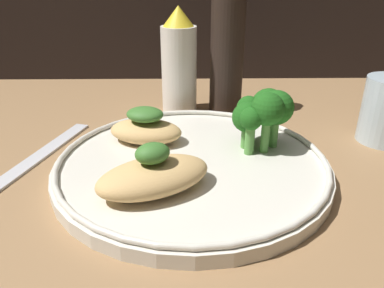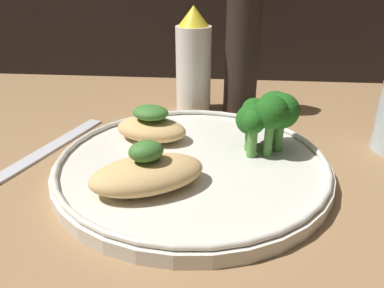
% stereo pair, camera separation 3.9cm
% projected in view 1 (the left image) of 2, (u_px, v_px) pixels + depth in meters
% --- Properties ---
extents(ground_plane, '(1.80, 1.80, 0.01)m').
position_uv_depth(ground_plane, '(192.00, 176.00, 0.41)').
color(ground_plane, '#936D47').
extents(plate, '(0.29, 0.29, 0.02)m').
position_uv_depth(plate, '(192.00, 164.00, 0.40)').
color(plate, silver).
rests_on(plate, ground_plane).
extents(grilled_meat_front, '(0.12, 0.10, 0.05)m').
position_uv_depth(grilled_meat_front, '(154.00, 175.00, 0.34)').
color(grilled_meat_front, tan).
rests_on(grilled_meat_front, plate).
extents(grilled_meat_middle, '(0.09, 0.07, 0.04)m').
position_uv_depth(grilled_meat_middle, '(146.00, 128.00, 0.44)').
color(grilled_meat_middle, tan).
rests_on(grilled_meat_middle, plate).
extents(broccoli_bunch, '(0.07, 0.07, 0.07)m').
position_uv_depth(broccoli_bunch, '(264.00, 111.00, 0.41)').
color(broccoli_bunch, '#569942').
rests_on(broccoli_bunch, plate).
extents(sauce_bottle, '(0.05, 0.05, 0.15)m').
position_uv_depth(sauce_bottle, '(179.00, 63.00, 0.55)').
color(sauce_bottle, white).
rests_on(sauce_bottle, ground_plane).
extents(pepper_grinder, '(0.05, 0.05, 0.20)m').
position_uv_depth(pepper_grinder, '(227.00, 52.00, 0.54)').
color(pepper_grinder, black).
rests_on(pepper_grinder, ground_plane).
extents(fork, '(0.07, 0.19, 0.01)m').
position_uv_depth(fork, '(39.00, 155.00, 0.44)').
color(fork, silver).
rests_on(fork, ground_plane).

